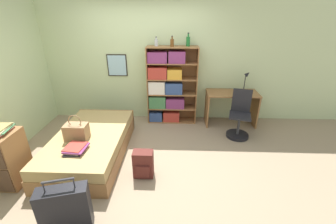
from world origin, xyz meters
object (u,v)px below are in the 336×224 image
Objects in this scene: bottle_green at (156,43)px; bottle_brown at (172,43)px; handbag at (77,131)px; desk_lamp at (247,78)px; dresser at (3,159)px; bed at (91,144)px; book_stack_on_bed at (75,149)px; desk_chair at (239,122)px; backpack at (143,164)px; bottle_clear at (188,41)px; suitcase at (65,210)px; desk at (231,103)px; bookcase at (167,87)px.

bottle_green is 0.88× the size of bottle_brown.
desk_lamp is (3.03, 1.51, 0.49)m from handbag.
desk_lamp is at bearing 28.07° from dresser.
bed is 0.57m from book_stack_on_bed.
backpack is (-1.72, -1.28, -0.10)m from desk_chair.
backpack is at bearing -109.79° from bottle_clear.
handbag is 0.94× the size of desk_lamp.
backpack is (-1.93, -1.86, -0.83)m from desk_lamp.
suitcase is 1.68× the size of backpack.
bottle_green is at bearing 88.22° from backpack.
bottle_green reaches higher than dresser.
book_stack_on_bed is 0.80× the size of desk_lamp.
book_stack_on_bed is 0.51× the size of suitcase.
bottle_clear reaches higher than dresser.
bottle_green is at bearing 167.44° from bottle_brown.
bed is 2.16× the size of desk_chair.
bed is 11.08× the size of bottle_green.
bottle_clear is (2.65, 2.14, 1.35)m from dresser.
desk is at bearing -4.36° from bottle_green.
suitcase is 3.31m from desk_chair.
book_stack_on_bed is at bearing -118.92° from bottle_green.
book_stack_on_bed is 3.00m from desk_chair.
bottle_clear is at bearing 0.51° from bottle_green.
handbag is 2.34× the size of bottle_green.
dresser is (-0.95, -0.22, -0.05)m from book_stack_on_bed.
suitcase is at bearing -74.07° from handbag.
desk_chair reaches higher than desk.
handbag is 2.06× the size of bottle_brown.
handbag is 0.60× the size of suitcase.
book_stack_on_bed reaches higher than bed.
bottle_green is 0.33m from bottle_brown.
desk_chair is (2.82, 0.93, -0.24)m from handbag.
desk_chair is at bearing 22.05° from dresser.
handbag is 3.42m from desk_lamp.
dresser is (-0.97, -0.74, 0.20)m from bed.
book_stack_on_bed is 3.51m from desk_lamp.
bottle_clear reaches higher than book_stack_on_bed.
suitcase is 3.34m from bottle_brown.
backpack is at bearing 6.06° from dresser.
handbag is 0.26× the size of bookcase.
bed is at bearing -126.64° from bottle_green.
suitcase reaches higher than backpack.
bottle_clear is 0.61× the size of backpack.
bottle_brown reaches higher than handbag.
dresser is at bearing -146.74° from handbag.
bed is 4.74× the size of handbag.
bottle_green is at bearing 177.87° from desk_lamp.
bookcase is at bearing 81.68° from backpack.
bottle_clear is 2.57m from backpack.
bed is 4.45× the size of desk_lamp.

